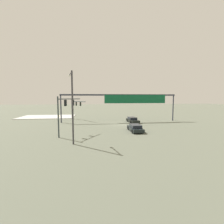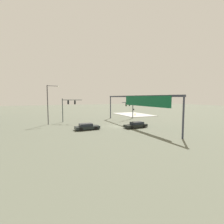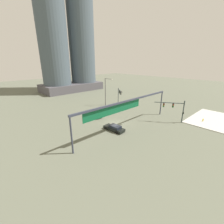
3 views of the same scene
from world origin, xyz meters
The scene contains 10 objects.
ground_plane centered at (0.00, 0.00, 0.00)m, with size 220.49×220.49×0.00m, color #5D6150.
sidewalk_corner centered at (19.79, -15.50, 0.07)m, with size 15.32×9.62×0.15m, color beige.
traffic_signal_near_corner centered at (10.98, -9.25, 3.66)m, with size 4.07×5.94×5.44m.
traffic_signal_opposite_side centered at (10.49, 8.81, 4.20)m, with size 2.86×4.37×5.92m.
streetlamp_curved_arm centered at (8.81, 13.20, 5.19)m, with size 0.94×2.86×8.94m.
overhead_sign_gantry centered at (-1.38, -3.96, 5.59)m, with size 27.61×0.43×6.59m.
highrise_twin_tower centered at (14.19, 45.20, 32.26)m, with size 28.71×14.32×65.70m.
sedan_car_approaching centered at (-0.86, 7.11, 0.58)m, with size 1.97×4.67×1.21m.
sedan_car_waiting_far centered at (-2.87, -2.61, 0.58)m, with size 2.20×4.93×1.21m.
fire_hydrant_on_curb centered at (16.30, -14.13, 0.49)m, with size 0.33×0.22×0.71m.
Camera 3 is at (-23.46, -23.57, 14.19)m, focal length 24.14 mm.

